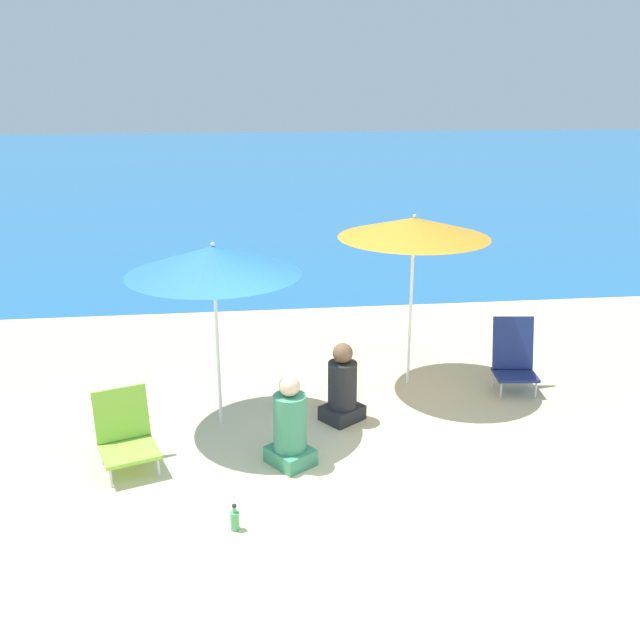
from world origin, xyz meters
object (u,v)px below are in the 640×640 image
(beach_umbrella_orange, at_px, (414,228))
(person_seated_far, at_px, (290,428))
(person_seated_near, at_px, (342,388))
(beach_chair_navy, at_px, (514,356))
(beach_umbrella_blue, at_px, (213,260))
(water_bottle, at_px, (235,520))
(beach_chair_lime, at_px, (125,433))

(beach_umbrella_orange, relative_size, person_seated_far, 2.27)
(person_seated_near, bearing_deg, beach_chair_navy, 69.10)
(person_seated_near, height_order, person_seated_far, person_seated_far)
(beach_umbrella_orange, bearing_deg, beach_umbrella_blue, -160.76)
(person_seated_near, bearing_deg, water_bottle, -68.15)
(beach_chair_navy, xyz_separation_m, water_bottle, (-3.33, -2.46, -0.32))
(beach_umbrella_blue, xyz_separation_m, beach_chair_navy, (3.46, 0.51, -1.40))
(beach_chair_lime, xyz_separation_m, beach_chair_navy, (4.34, 1.29, 0.07))
(beach_umbrella_blue, relative_size, beach_chair_navy, 2.32)
(person_seated_near, bearing_deg, beach_umbrella_orange, 96.41)
(beach_chair_navy, relative_size, person_seated_near, 0.97)
(beach_umbrella_blue, xyz_separation_m, person_seated_near, (1.31, -0.07, -1.44))
(beach_umbrella_orange, distance_m, person_seated_near, 2.01)
(person_seated_near, distance_m, water_bottle, 2.23)
(beach_chair_navy, bearing_deg, beach_chair_lime, -157.42)
(beach_umbrella_orange, bearing_deg, person_seated_far, -132.39)
(beach_umbrella_blue, distance_m, beach_chair_navy, 3.77)
(person_seated_near, distance_m, person_seated_far, 1.07)
(beach_chair_navy, xyz_separation_m, person_seated_far, (-2.78, -1.45, -0.03))
(beach_umbrella_orange, relative_size, water_bottle, 8.90)
(beach_chair_lime, height_order, person_seated_far, person_seated_far)
(water_bottle, bearing_deg, beach_chair_lime, 130.90)
(beach_chair_navy, distance_m, person_seated_far, 3.14)
(beach_umbrella_blue, height_order, person_seated_near, beach_umbrella_blue)
(beach_chair_navy, height_order, person_seated_near, person_seated_near)
(person_seated_far, bearing_deg, person_seated_near, 19.17)
(beach_chair_lime, height_order, beach_chair_navy, beach_chair_navy)
(beach_chair_lime, bearing_deg, person_seated_near, -1.08)
(beach_umbrella_blue, xyz_separation_m, beach_umbrella_orange, (2.25, 0.79, 0.12))
(beach_chair_navy, relative_size, person_seated_far, 0.94)
(beach_umbrella_blue, bearing_deg, person_seated_near, -3.22)
(beach_chair_lime, distance_m, water_bottle, 1.58)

